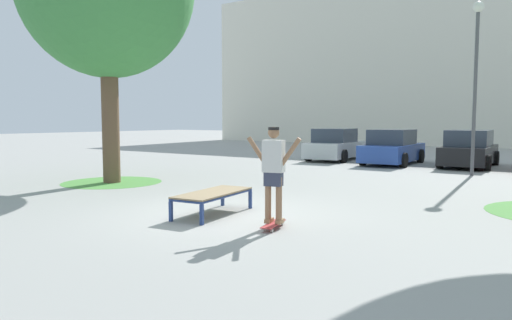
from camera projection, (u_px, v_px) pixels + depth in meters
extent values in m
plane|color=#999993|center=(221.00, 213.00, 9.66)|extent=(120.00, 120.00, 0.00)
cube|color=silver|center=(438.00, 60.00, 35.44)|extent=(38.64, 4.00, 12.76)
cube|color=navy|center=(223.00, 197.00, 10.48)|extent=(0.07, 0.07, 0.38)
cube|color=navy|center=(250.00, 200.00, 10.16)|extent=(0.07, 0.07, 0.38)
cube|color=navy|center=(171.00, 211.00, 8.86)|extent=(0.07, 0.07, 0.38)
cube|color=navy|center=(202.00, 215.00, 8.54)|extent=(0.07, 0.07, 0.38)
cylinder|color=navy|center=(199.00, 193.00, 9.66)|extent=(0.29, 1.89, 0.05)
cylinder|color=navy|center=(228.00, 196.00, 9.33)|extent=(0.29, 1.89, 0.05)
cylinder|color=navy|center=(236.00, 189.00, 10.30)|extent=(0.76, 0.15, 0.05)
cylinder|color=navy|center=(186.00, 202.00, 8.68)|extent=(0.76, 0.15, 0.05)
cube|color=#847051|center=(213.00, 193.00, 9.49)|extent=(1.00, 1.98, 0.03)
cube|color=#B23333|center=(273.00, 224.00, 8.29)|extent=(0.38, 0.82, 0.02)
cylinder|color=silver|center=(275.00, 223.00, 8.58)|extent=(0.04, 0.06, 0.06)
cylinder|color=silver|center=(283.00, 224.00, 8.52)|extent=(0.04, 0.06, 0.06)
cylinder|color=silver|center=(264.00, 230.00, 8.06)|extent=(0.04, 0.06, 0.06)
cylinder|color=silver|center=(272.00, 231.00, 8.00)|extent=(0.04, 0.06, 0.06)
cylinder|color=#8E6647|center=(268.00, 200.00, 8.29)|extent=(0.11, 0.11, 0.82)
cube|color=#99704C|center=(269.00, 220.00, 8.37)|extent=(0.15, 0.26, 0.07)
cylinder|color=#8E6647|center=(279.00, 201.00, 8.21)|extent=(0.11, 0.11, 0.82)
cube|color=#99704C|center=(280.00, 221.00, 8.29)|extent=(0.15, 0.26, 0.07)
cube|color=#33384C|center=(274.00, 179.00, 8.22)|extent=(0.34, 0.26, 0.24)
cube|color=silver|center=(274.00, 156.00, 8.18)|extent=(0.40, 0.30, 0.56)
cylinder|color=#8E6647|center=(258.00, 151.00, 8.29)|extent=(0.41, 0.17, 0.52)
cylinder|color=#8E6647|center=(290.00, 152.00, 8.07)|extent=(0.41, 0.17, 0.52)
sphere|color=#8E6647|center=(274.00, 133.00, 8.15)|extent=(0.20, 0.20, 0.20)
cylinder|color=black|center=(274.00, 128.00, 8.14)|extent=(0.19, 0.19, 0.05)
cylinder|color=brown|center=(111.00, 122.00, 14.27)|extent=(0.51, 0.51, 3.68)
cylinder|color=#519342|center=(112.00, 182.00, 14.43)|extent=(2.99, 2.99, 0.01)
cube|color=#B7BABF|center=(336.00, 149.00, 22.52)|extent=(2.08, 4.34, 0.70)
cube|color=#2D3847|center=(335.00, 135.00, 22.33)|extent=(1.75, 2.23, 0.64)
cylinder|color=black|center=(329.00, 151.00, 24.09)|extent=(0.27, 0.62, 0.60)
cylinder|color=black|center=(361.00, 153.00, 23.24)|extent=(0.27, 0.62, 0.60)
cylinder|color=black|center=(308.00, 155.00, 21.84)|extent=(0.27, 0.62, 0.60)
cylinder|color=black|center=(344.00, 156.00, 20.99)|extent=(0.27, 0.62, 0.60)
cube|color=#28479E|center=(393.00, 152.00, 20.40)|extent=(1.83, 4.25, 0.70)
cube|color=#2D3847|center=(392.00, 137.00, 20.22)|extent=(1.63, 2.15, 0.64)
cylinder|color=black|center=(383.00, 154.00, 21.97)|extent=(0.24, 0.61, 0.60)
cylinder|color=black|center=(420.00, 156.00, 21.04)|extent=(0.24, 0.61, 0.60)
cylinder|color=black|center=(363.00, 158.00, 19.80)|extent=(0.24, 0.61, 0.60)
cylinder|color=black|center=(404.00, 160.00, 18.87)|extent=(0.24, 0.61, 0.60)
cube|color=black|center=(469.00, 154.00, 19.23)|extent=(1.86, 4.26, 0.70)
cube|color=#2D3847|center=(469.00, 138.00, 19.05)|extent=(1.64, 2.16, 0.64)
cylinder|color=black|center=(453.00, 156.00, 20.80)|extent=(0.24, 0.61, 0.60)
cylinder|color=black|center=(496.00, 158.00, 19.87)|extent=(0.24, 0.61, 0.60)
cylinder|color=black|center=(440.00, 161.00, 18.62)|extent=(0.24, 0.61, 0.60)
cylinder|color=black|center=(488.00, 163.00, 17.70)|extent=(0.24, 0.61, 0.60)
cylinder|color=#4C4C51|center=(475.00, 95.00, 15.93)|extent=(0.12, 0.12, 5.50)
sphere|color=silver|center=(478.00, 7.00, 15.68)|extent=(0.36, 0.36, 0.36)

